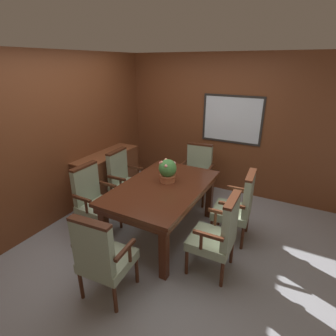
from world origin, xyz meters
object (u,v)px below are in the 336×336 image
dining_table (163,192)px  chair_head_near (102,256)px  chair_right_far (238,205)px  chair_left_near (93,198)px  chair_head_far (197,171)px  sideboard_cabinet (108,176)px  potted_plant (168,170)px  chair_left_far (124,179)px  chair_right_near (218,233)px

dining_table → chair_head_near: chair_head_near is taller
chair_right_far → chair_left_near: 1.99m
chair_head_near → chair_head_far: same height
dining_table → chair_head_near: bearing=-89.7°
chair_left_near → sideboard_cabinet: size_ratio=0.78×
chair_right_far → potted_plant: 1.05m
chair_left_far → chair_right_far: bearing=-90.3°
dining_table → chair_head_far: size_ratio=1.68×
chair_left_near → dining_table: bearing=-65.9°
chair_left_near → chair_head_far: bearing=-28.9°
dining_table → potted_plant: potted_plant is taller
chair_head_near → chair_right_near: (0.90, 0.89, 0.00)m
chair_head_far → sideboard_cabinet: (-1.39, -0.72, -0.10)m
chair_left_near → sideboard_cabinet: (-0.48, 0.87, -0.10)m
potted_plant → sideboard_cabinet: size_ratio=0.26×
dining_table → chair_right_far: (0.94, 0.38, -0.14)m
chair_head_far → chair_right_near: (0.89, -1.55, 0.00)m
chair_right_far → chair_left_far: 1.85m
dining_table → sideboard_cabinet: bearing=160.6°
chair_right_near → potted_plant: bearing=-119.7°
chair_head_near → potted_plant: 1.44m
chair_left_far → chair_right_near: size_ratio=1.00×
chair_right_far → chair_right_near: 0.73m
chair_head_far → sideboard_cabinet: size_ratio=0.78×
dining_table → potted_plant: 0.30m
sideboard_cabinet → chair_right_near: bearing=-20.0°
chair_right_far → chair_head_near: bearing=-34.0°
sideboard_cabinet → chair_head_near: bearing=-51.1°
chair_left_near → chair_right_near: same height
chair_left_near → chair_head_far: size_ratio=1.00×
potted_plant → chair_right_far: bearing=14.0°
chair_head_far → potted_plant: potted_plant is taller
chair_head_near → chair_left_far: same height
potted_plant → chair_right_near: bearing=-28.4°
dining_table → potted_plant: bearing=92.1°
chair_head_far → potted_plant: 1.13m
chair_right_far → dining_table: bearing=-71.9°
chair_right_near → potted_plant: (-0.91, 0.49, 0.40)m
chair_head_far → chair_left_far: 1.27m
chair_head_near → potted_plant: potted_plant is taller
chair_right_far → chair_head_near: size_ratio=1.00×
dining_table → chair_head_far: (0.01, 1.20, -0.14)m
chair_left_far → chair_head_near: bearing=-151.2°
sideboard_cabinet → dining_table: bearing=-19.4°
chair_left_near → chair_right_near: (1.80, 0.04, 0.00)m
potted_plant → sideboard_cabinet: 1.50m
dining_table → chair_left_near: bearing=-156.9°
chair_head_far → chair_right_far: bearing=-46.4°
chair_right_near → chair_right_far: bearing=176.2°
sideboard_cabinet → chair_head_far: bearing=27.3°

